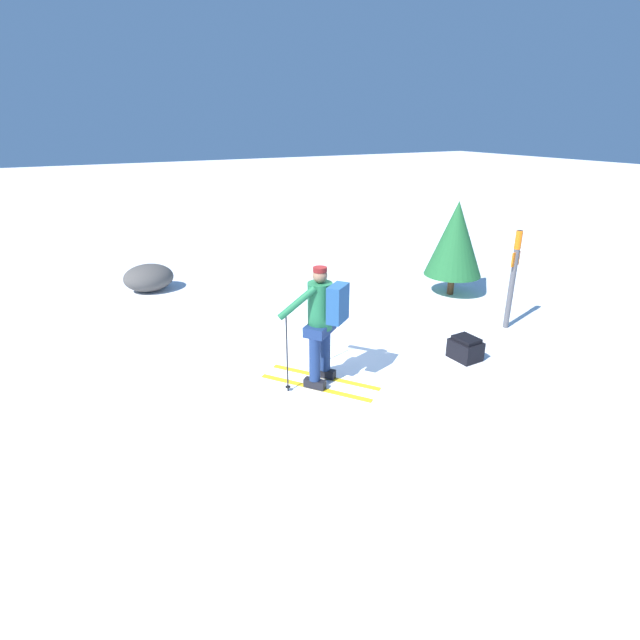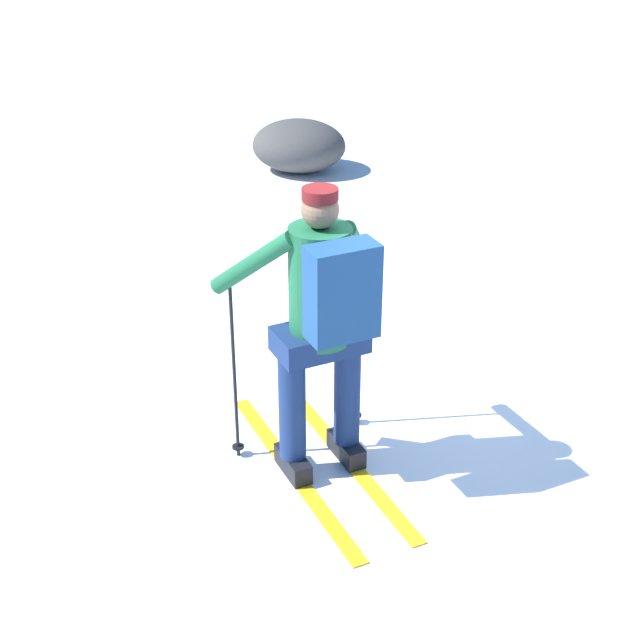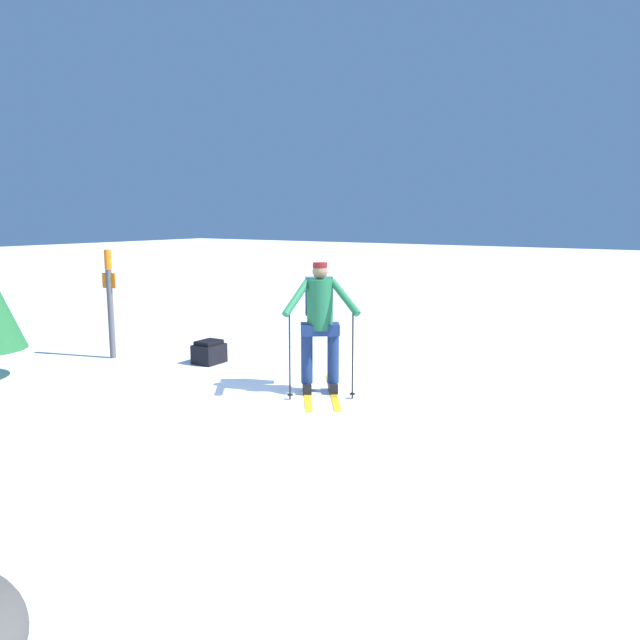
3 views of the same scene
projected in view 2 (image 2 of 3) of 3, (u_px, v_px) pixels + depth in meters
name	position (u px, v px, depth m)	size (l,w,h in m)	color
ground_plane	(437.00, 416.00, 5.61)	(80.00, 80.00, 0.00)	white
skier	(323.00, 319.00, 4.67)	(1.34, 1.59, 1.68)	gold
rock_boulder	(299.00, 146.00, 9.88)	(1.04, 0.89, 0.57)	#474442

